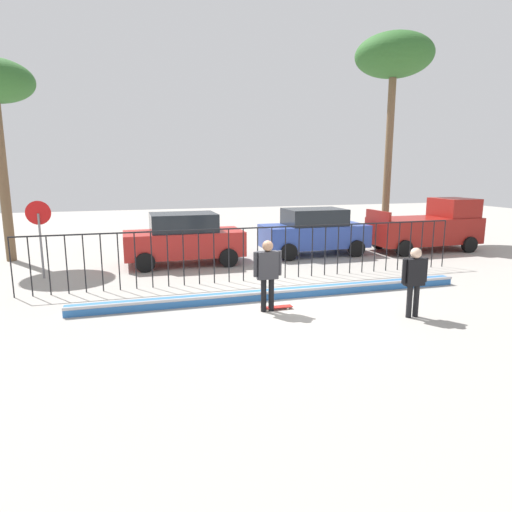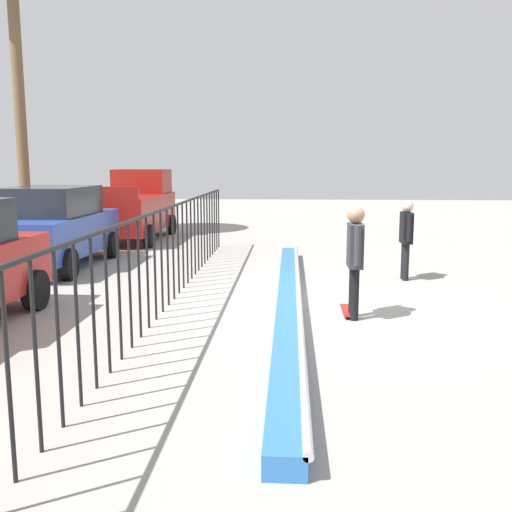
% 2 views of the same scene
% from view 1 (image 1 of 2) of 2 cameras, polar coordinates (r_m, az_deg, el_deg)
% --- Properties ---
extents(ground_plane, '(60.00, 60.00, 0.00)m').
position_cam_1_polar(ground_plane, '(11.54, 4.30, -6.41)').
color(ground_plane, '#9E9991').
extents(bowl_coping_ledge, '(11.00, 0.40, 0.27)m').
position_cam_1_polar(bowl_coping_ledge, '(12.19, 3.04, -4.85)').
color(bowl_coping_ledge, '#2D6BB7').
rests_on(bowl_coping_ledge, ground).
extents(perimeter_fence, '(14.04, 0.04, 1.70)m').
position_cam_1_polar(perimeter_fence, '(13.91, 0.21, 1.11)').
color(perimeter_fence, black).
rests_on(perimeter_fence, ground).
extents(skateboarder, '(0.72, 0.27, 1.78)m').
position_cam_1_polar(skateboarder, '(10.81, 1.50, -1.71)').
color(skateboarder, black).
rests_on(skateboarder, ground).
extents(skateboard, '(0.80, 0.20, 0.07)m').
position_cam_1_polar(skateboard, '(11.20, 2.68, -6.61)').
color(skateboard, '#A51E19').
rests_on(skateboard, ground).
extents(camera_operator, '(0.68, 0.25, 1.68)m').
position_cam_1_polar(camera_operator, '(11.02, 19.76, -2.44)').
color(camera_operator, black).
rests_on(camera_operator, ground).
extents(parked_car_red, '(4.30, 2.12, 1.90)m').
position_cam_1_polar(parked_car_red, '(16.53, -9.30, 2.26)').
color(parked_car_red, '#B2231E').
rests_on(parked_car_red, ground).
extents(parked_car_blue, '(4.30, 2.12, 1.90)m').
position_cam_1_polar(parked_car_blue, '(18.37, 7.48, 3.18)').
color(parked_car_blue, '#2D479E').
rests_on(parked_car_blue, ground).
extents(pickup_truck, '(4.70, 2.12, 2.24)m').
position_cam_1_polar(pickup_truck, '(20.58, 21.38, 3.54)').
color(pickup_truck, maroon).
rests_on(pickup_truck, ground).
extents(stop_sign, '(0.76, 0.07, 2.50)m').
position_cam_1_polar(stop_sign, '(15.68, -26.13, 3.18)').
color(stop_sign, slate).
rests_on(stop_sign, ground).
extents(palm_tree_tall, '(3.70, 3.70, 9.84)m').
position_cam_1_polar(palm_tree_tall, '(24.04, 17.35, 23.06)').
color(palm_tree_tall, brown).
rests_on(palm_tree_tall, ground).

